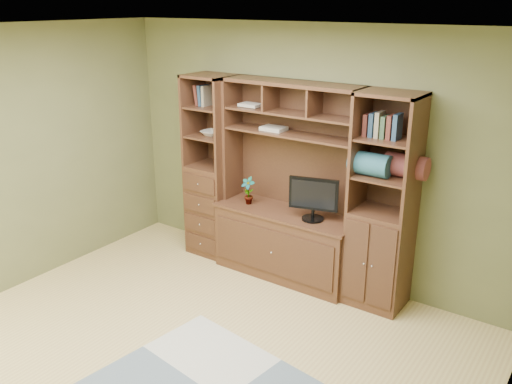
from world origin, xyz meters
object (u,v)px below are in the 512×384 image
Objects in this scene: monitor at (314,191)px; center_hutch at (286,184)px; left_tower at (212,167)px; right_tower at (383,204)px.

center_hutch is at bearing 158.44° from monitor.
center_hutch is 1.00m from left_tower.
center_hutch is 0.34m from monitor.
center_hutch and right_tower have the same top height.
center_hutch is at bearing -2.29° from left_tower.
left_tower is at bearing 177.71° from center_hutch.
right_tower is at bearing 2.23° from center_hutch.
left_tower is 2.02m from right_tower.
center_hutch is 1.00× the size of left_tower.
center_hutch reaches higher than monitor.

